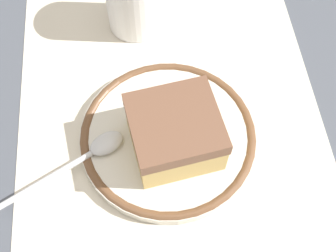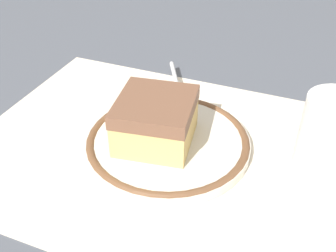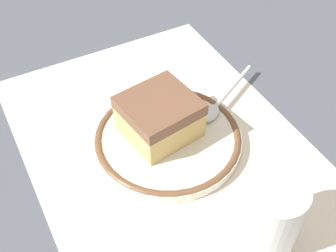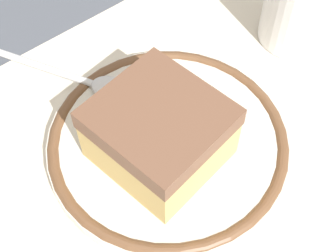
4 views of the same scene
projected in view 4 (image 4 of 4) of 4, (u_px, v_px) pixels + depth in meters
name	position (u px, v px, depth m)	size (l,w,h in m)	color
ground_plane	(190.00, 141.00, 0.43)	(2.40, 2.40, 0.00)	#4C515B
placemat	(190.00, 141.00, 0.43)	(0.53, 0.36, 0.00)	beige
plate	(168.00, 143.00, 0.42)	(0.20, 0.20, 0.02)	silver
cake_slice	(160.00, 134.00, 0.38)	(0.10, 0.10, 0.06)	#DBB76B
spoon	(91.00, 82.00, 0.44)	(0.08, 0.14, 0.01)	silver
cup	(301.00, 3.00, 0.47)	(0.07, 0.07, 0.10)	white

